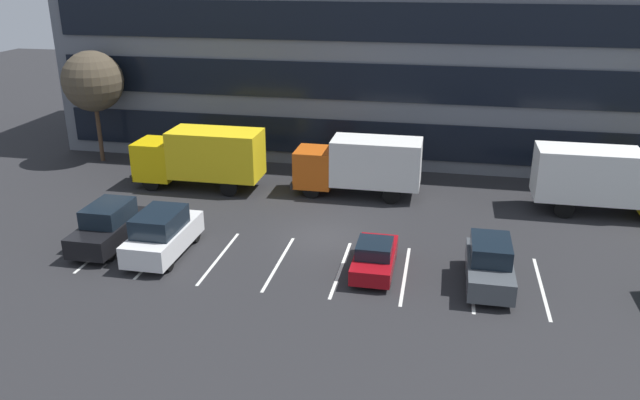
% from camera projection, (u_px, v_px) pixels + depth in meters
% --- Properties ---
extents(ground_plane, '(120.00, 120.00, 0.00)m').
position_uv_depth(ground_plane, '(323.00, 237.00, 30.37)').
color(ground_plane, '#262628').
extents(office_building, '(41.26, 13.82, 14.40)m').
position_uv_depth(office_building, '(372.00, 42.00, 44.22)').
color(office_building, slate).
rests_on(office_building, ground_plane).
extents(lot_markings, '(19.74, 5.40, 0.01)m').
position_uv_depth(lot_markings, '(309.00, 266.00, 27.46)').
color(lot_markings, silver).
rests_on(lot_markings, ground_plane).
extents(box_truck_orange, '(7.21, 2.39, 3.34)m').
position_uv_depth(box_truck_orange, '(360.00, 164.00, 35.12)').
color(box_truck_orange, '#D85914').
rests_on(box_truck_orange, ground_plane).
extents(box_truck_yellow_all, '(7.60, 2.52, 3.52)m').
position_uv_depth(box_truck_yellow_all, '(201.00, 156.00, 36.26)').
color(box_truck_yellow_all, yellow).
rests_on(box_truck_yellow_all, ground_plane).
extents(box_truck_yellow, '(7.53, 2.49, 3.49)m').
position_uv_depth(box_truck_yellow, '(605.00, 178.00, 32.52)').
color(box_truck_yellow, yellow).
rests_on(box_truck_yellow, ground_plane).
extents(suv_white, '(2.02, 4.76, 2.15)m').
position_uv_depth(suv_white, '(163.00, 234.00, 28.17)').
color(suv_white, white).
rests_on(suv_white, ground_plane).
extents(sedan_maroon, '(1.68, 4.02, 1.44)m').
position_uv_depth(sedan_maroon, '(375.00, 257.00, 26.76)').
color(sedan_maroon, maroon).
rests_on(sedan_maroon, ground_plane).
extents(suv_charcoal, '(1.81, 4.27, 1.93)m').
position_uv_depth(suv_charcoal, '(489.00, 264.00, 25.56)').
color(suv_charcoal, '#474C51').
rests_on(suv_charcoal, ground_plane).
extents(suv_black, '(1.90, 4.49, 2.03)m').
position_uv_depth(suv_black, '(108.00, 226.00, 29.11)').
color(suv_black, black).
rests_on(suv_black, ground_plane).
extents(bare_tree, '(3.89, 3.89, 7.30)m').
position_uv_depth(bare_tree, '(93.00, 81.00, 40.11)').
color(bare_tree, '#473323').
rests_on(bare_tree, ground_plane).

